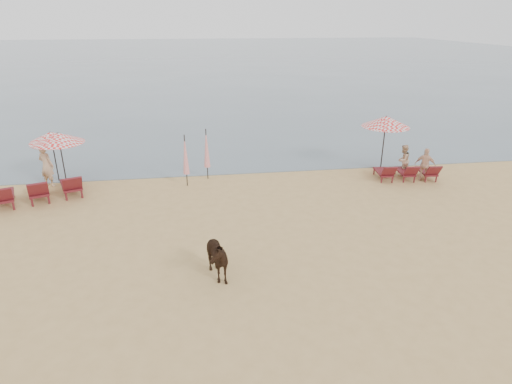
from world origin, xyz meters
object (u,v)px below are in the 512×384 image
(umbrella_closed_right, at_px, (207,148))
(umbrella_open_left_b, at_px, (51,137))
(umbrella_closed_left, at_px, (185,155))
(beachgoer_left, at_px, (46,166))
(cow, at_px, (213,257))
(lounger_cluster_right, at_px, (407,172))
(beachgoer_right_b, at_px, (425,165))
(umbrella_open_left_a, at_px, (59,138))
(umbrella_open_right, at_px, (386,121))
(lounger_cluster_left, at_px, (38,190))
(beachgoer_right_a, at_px, (403,160))

(umbrella_closed_right, bearing_deg, umbrella_open_left_b, 174.61)
(umbrella_closed_left, distance_m, beachgoer_left, 6.11)
(umbrella_closed_left, height_order, cow, umbrella_closed_left)
(lounger_cluster_right, distance_m, umbrella_closed_left, 10.04)
(beachgoer_left, distance_m, beachgoer_right_b, 16.80)
(lounger_cluster_right, bearing_deg, umbrella_open_left_b, 177.97)
(umbrella_open_left_a, height_order, umbrella_open_right, umbrella_open_right)
(beachgoer_right_b, bearing_deg, umbrella_open_left_b, 27.58)
(umbrella_open_left_b, bearing_deg, umbrella_closed_left, 4.60)
(umbrella_open_left_a, height_order, cow, umbrella_open_left_a)
(beachgoer_right_b, bearing_deg, umbrella_open_right, -14.20)
(umbrella_open_left_b, distance_m, umbrella_closed_right, 6.81)
(lounger_cluster_left, xyz_separation_m, lounger_cluster_right, (15.88, 0.23, -0.10))
(umbrella_open_left_b, bearing_deg, beachgoer_right_b, 10.11)
(cow, distance_m, beachgoer_left, 10.71)
(lounger_cluster_left, xyz_separation_m, cow, (6.71, -6.48, 0.16))
(umbrella_open_left_b, xyz_separation_m, umbrella_closed_right, (6.75, -0.64, -0.62))
(umbrella_open_right, relative_size, umbrella_closed_right, 1.15)
(beachgoer_left, distance_m, beachgoer_right_a, 16.12)
(umbrella_closed_right, bearing_deg, umbrella_open_right, -0.71)
(lounger_cluster_left, distance_m, beachgoer_right_b, 16.59)
(cow, bearing_deg, lounger_cluster_right, 17.40)
(umbrella_open_left_a, bearing_deg, lounger_cluster_left, -88.53)
(umbrella_open_left_a, xyz_separation_m, umbrella_closed_right, (6.29, -0.13, -0.69))
(lounger_cluster_right, distance_m, umbrella_closed_right, 9.20)
(lounger_cluster_left, height_order, umbrella_closed_right, umbrella_closed_right)
(umbrella_closed_right, xyz_separation_m, cow, (-0.14, -8.18, -0.79))
(lounger_cluster_right, relative_size, beachgoer_right_b, 1.79)
(lounger_cluster_right, height_order, umbrella_closed_left, umbrella_closed_left)
(umbrella_open_left_a, xyz_separation_m, beachgoer_left, (-0.69, -0.06, -1.20))
(lounger_cluster_left, bearing_deg, beachgoer_right_a, -17.05)
(umbrella_closed_right, bearing_deg, beachgoer_right_b, -9.98)
(cow, bearing_deg, umbrella_closed_right, 70.16)
(beachgoer_right_a, bearing_deg, umbrella_open_right, -79.06)
(cow, height_order, beachgoer_right_b, beachgoer_right_b)
(umbrella_open_left_a, distance_m, umbrella_closed_right, 6.33)
(beachgoer_right_b, bearing_deg, cow, 68.92)
(cow, relative_size, beachgoer_right_a, 1.06)
(umbrella_open_left_a, bearing_deg, beachgoer_right_a, 15.29)
(umbrella_open_left_b, xyz_separation_m, beachgoer_right_a, (15.87, -1.44, -1.33))
(umbrella_open_left_a, xyz_separation_m, beachgoer_right_b, (16.02, -1.84, -1.37))
(lounger_cluster_left, height_order, umbrella_open_left_a, umbrella_open_left_a)
(umbrella_open_right, relative_size, beachgoer_right_a, 1.84)
(lounger_cluster_left, bearing_deg, umbrella_open_left_b, 67.27)
(beachgoer_left, bearing_deg, beachgoer_right_a, -157.48)
(cow, bearing_deg, umbrella_closed_left, 77.31)
(lounger_cluster_right, distance_m, beachgoer_right_a, 0.74)
(umbrella_closed_right, xyz_separation_m, beachgoer_right_a, (9.12, -0.80, -0.71))
(lounger_cluster_left, xyz_separation_m, beachgoer_left, (-0.12, 1.76, 0.45))
(lounger_cluster_right, height_order, beachgoer_left, beachgoer_left)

